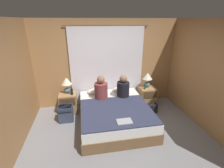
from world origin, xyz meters
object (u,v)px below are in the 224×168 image
at_px(laptop_on_bed, 124,121).
at_px(nightstand_left, 68,103).
at_px(lamp_left, 67,83).
at_px(person_left_in_bed, 101,90).
at_px(bed, 114,114).
at_px(backpack_on_floor, 66,113).
at_px(nightstand_right, 147,96).
at_px(person_right_in_bed, 123,88).
at_px(beer_bottle_on_right_stand, 145,86).
at_px(pillow_left, 96,91).
at_px(pillow_right, 121,89).
at_px(handbag_on_floor, 152,108).
at_px(lamp_right, 147,78).
at_px(beer_bottle_on_left_stand, 72,92).

bearing_deg(laptop_on_bed, nightstand_left, 129.33).
relative_size(lamp_left, person_left_in_bed, 0.69).
xyz_separation_m(bed, laptop_on_bed, (0.06, -0.77, 0.28)).
bearing_deg(backpack_on_floor, lamp_left, 85.54).
distance_m(nightstand_right, person_right_in_bed, 0.99).
height_order(person_right_in_bed, backpack_on_floor, person_right_in_bed).
relative_size(nightstand_left, laptop_on_bed, 1.80).
bearing_deg(beer_bottle_on_right_stand, backpack_on_floor, -170.77).
relative_size(bed, nightstand_right, 3.60).
xyz_separation_m(person_right_in_bed, laptop_on_bed, (-0.28, -1.21, -0.22)).
xyz_separation_m(bed, pillow_left, (-0.37, 0.81, 0.30)).
bearing_deg(pillow_right, handbag_on_floor, -35.89).
bearing_deg(person_right_in_bed, nightstand_right, 18.81).
distance_m(nightstand_left, person_left_in_bed, 1.04).
height_order(person_left_in_bed, backpack_on_floor, person_left_in_bed).
bearing_deg(handbag_on_floor, lamp_right, 85.99).
bearing_deg(laptop_on_bed, bed, 94.12).
relative_size(person_left_in_bed, backpack_on_floor, 1.48).
xyz_separation_m(pillow_right, person_right_in_bed, (-0.04, -0.37, 0.20)).
xyz_separation_m(pillow_right, person_left_in_bed, (-0.64, -0.37, 0.20)).
height_order(bed, lamp_right, lamp_right).
bearing_deg(lamp_right, backpack_on_floor, -167.50).
distance_m(nightstand_left, pillow_right, 1.56).
height_order(nightstand_left, beer_bottle_on_left_stand, beer_bottle_on_left_stand).
bearing_deg(beer_bottle_on_left_stand, laptop_on_bed, -52.11).
xyz_separation_m(nightstand_left, lamp_left, (0.00, 0.08, 0.55)).
relative_size(pillow_right, handbag_on_floor, 1.25).
distance_m(lamp_right, person_left_in_bed, 1.48).
bearing_deg(person_left_in_bed, person_right_in_bed, 0.00).
distance_m(nightstand_right, lamp_left, 2.40).
xyz_separation_m(person_left_in_bed, laptop_on_bed, (0.33, -1.21, -0.22)).
relative_size(beer_bottle_on_left_stand, handbag_on_floor, 0.56).
xyz_separation_m(bed, person_right_in_bed, (0.33, 0.44, 0.50)).
height_order(lamp_left, beer_bottle_on_right_stand, lamp_left).
distance_m(beer_bottle_on_right_stand, handbag_on_floor, 0.65).
bearing_deg(pillow_right, person_left_in_bed, -149.87).
xyz_separation_m(pillow_left, backpack_on_floor, (-0.84, -0.54, -0.30)).
distance_m(nightstand_left, laptop_on_bed, 1.94).
distance_m(beer_bottle_on_left_stand, backpack_on_floor, 0.58).
height_order(pillow_right, beer_bottle_on_left_stand, beer_bottle_on_left_stand).
bearing_deg(lamp_left, lamp_right, 0.00).
height_order(lamp_left, person_left_in_bed, person_left_in_bed).
bearing_deg(laptop_on_bed, lamp_left, 127.96).
bearing_deg(handbag_on_floor, bed, -166.96).
distance_m(pillow_right, beer_bottle_on_right_stand, 0.70).
height_order(nightstand_right, person_left_in_bed, person_left_in_bed).
height_order(lamp_left, pillow_left, lamp_left).
bearing_deg(bed, nightstand_right, 31.81).
bearing_deg(handbag_on_floor, lamp_left, 166.83).
distance_m(lamp_left, laptop_on_bed, 2.01).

